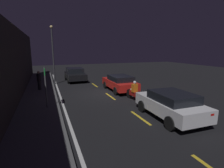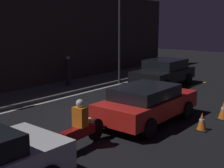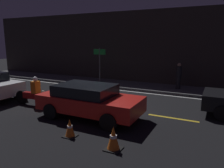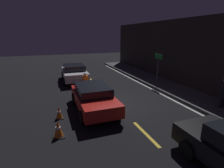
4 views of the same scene
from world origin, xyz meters
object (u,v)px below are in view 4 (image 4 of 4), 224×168
taxi_red (93,97)px  shop_sign (158,63)px  pedestrian (223,93)px  motorcycle (85,84)px  traffic_cone_near (59,113)px  traffic_cone_mid (58,129)px  sedan_white (74,72)px

taxi_red → shop_sign: size_ratio=1.72×
pedestrian → motorcycle: bearing=-131.5°
traffic_cone_near → shop_sign: 8.56m
motorcycle → traffic_cone_near: motorcycle is taller
motorcycle → shop_sign: (0.29, 5.71, 1.25)m
pedestrian → taxi_red: bearing=-110.0°
motorcycle → traffic_cone_mid: motorcycle is taller
taxi_red → traffic_cone_near: taxi_red is taller
traffic_cone_near → sedan_white: bearing=165.6°
taxi_red → shop_sign: bearing=116.2°
motorcycle → pedestrian: size_ratio=1.43×
traffic_cone_mid → pedestrian: (0.29, 8.40, 0.60)m
traffic_cone_mid → shop_sign: shop_sign is taller
traffic_cone_mid → pedestrian: 8.42m
taxi_red → pedestrian: (2.34, 6.44, 0.21)m
taxi_red → motorcycle: bearing=176.4°
taxi_red → traffic_cone_near: size_ratio=6.92×
shop_sign → traffic_cone_near: bearing=-66.8°
traffic_cone_near → traffic_cone_mid: 1.63m
taxi_red → pedestrian: size_ratio=2.60×
pedestrian → traffic_cone_mid: bearing=-92.0°
sedan_white → shop_sign: (3.62, 5.96, 1.07)m
taxi_red → traffic_cone_near: 1.92m
sedan_white → pedestrian: 10.96m
taxi_red → shop_sign: 6.67m
motorcycle → traffic_cone_near: (3.60, -2.03, -0.28)m
motorcycle → pedestrian: pedestrian is taller
taxi_red → sedan_white: bearing=-179.4°
sedan_white → shop_sign: 7.05m
traffic_cone_near → shop_sign: (-3.31, 7.74, 1.53)m
sedan_white → taxi_red: (6.50, 0.04, -0.03)m
taxi_red → shop_sign: (-2.88, 5.92, 1.10)m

